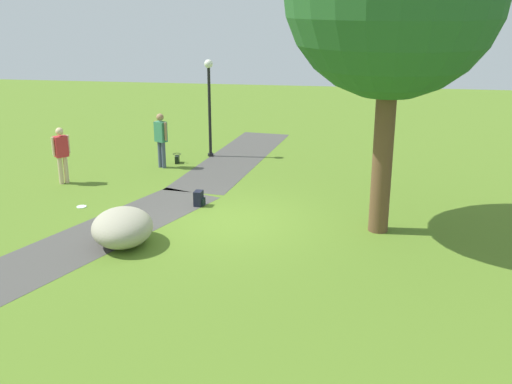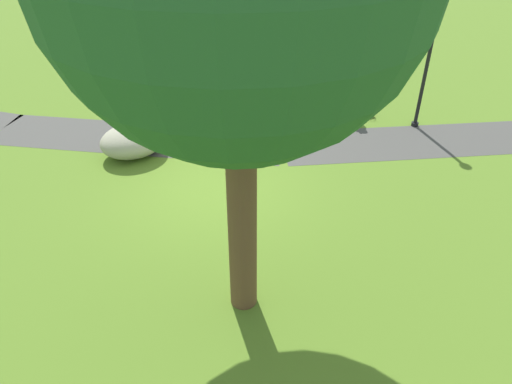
# 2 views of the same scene
# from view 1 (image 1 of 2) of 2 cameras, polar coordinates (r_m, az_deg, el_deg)

# --- Properties ---
(ground_plane) EXTENTS (48.00, 48.00, 0.00)m
(ground_plane) POSITION_cam_1_polar(r_m,az_deg,el_deg) (14.56, -2.17, -2.83)
(ground_plane) COLOR #547724
(footpath_segment_near) EXTENTS (8.17, 2.81, 0.01)m
(footpath_segment_near) POSITION_cam_1_polar(r_m,az_deg,el_deg) (20.40, -1.87, 3.29)
(footpath_segment_near) COLOR #474541
(footpath_segment_near) RESTS_ON ground
(footpath_segment_mid) EXTENTS (8.12, 4.62, 0.01)m
(footpath_segment_mid) POSITION_cam_1_polar(r_m,az_deg,el_deg) (13.98, -15.74, -4.43)
(footpath_segment_mid) COLOR #474541
(footpath_segment_mid) RESTS_ON ground
(lamp_post) EXTENTS (0.28, 0.28, 3.27)m
(lamp_post) POSITION_cam_1_polar(r_m,az_deg,el_deg) (20.25, -4.47, 9.01)
(lamp_post) COLOR black
(lamp_post) RESTS_ON ground
(lawn_boulder) EXTENTS (1.95, 1.73, 0.80)m
(lawn_boulder) POSITION_cam_1_polar(r_m,az_deg,el_deg) (13.42, -12.60, -3.30)
(lawn_boulder) COLOR #A19C84
(lawn_boulder) RESTS_ON ground
(woman_with_handbag) EXTENTS (0.38, 0.47, 1.75)m
(woman_with_handbag) POSITION_cam_1_polar(r_m,az_deg,el_deg) (19.19, -9.05, 5.25)
(woman_with_handbag) COLOR #414B64
(woman_with_handbag) RESTS_ON ground
(man_near_boulder) EXTENTS (0.43, 0.42, 1.66)m
(man_near_boulder) POSITION_cam_1_polar(r_m,az_deg,el_deg) (18.19, -18.04, 3.69)
(man_near_boulder) COLOR beige
(man_near_boulder) RESTS_ON ground
(handbag_on_grass) EXTENTS (0.34, 0.31, 0.31)m
(handbag_on_grass) POSITION_cam_1_polar(r_m,az_deg,el_deg) (19.87, -7.52, 3.15)
(handbag_on_grass) COLOR black
(handbag_on_grass) RESTS_ON ground
(backpack_by_boulder) EXTENTS (0.34, 0.33, 0.40)m
(backpack_by_boulder) POSITION_cam_1_polar(r_m,az_deg,el_deg) (14.03, -12.58, -3.25)
(backpack_by_boulder) COLOR gray
(backpack_by_boulder) RESTS_ON ground
(spare_backpack_on_lawn) EXTENTS (0.29, 0.27, 0.40)m
(spare_backpack_on_lawn) POSITION_cam_1_polar(r_m,az_deg,el_deg) (15.66, -5.46, -0.64)
(spare_backpack_on_lawn) COLOR black
(spare_backpack_on_lawn) RESTS_ON ground
(frisbee_on_grass) EXTENTS (0.25, 0.25, 0.02)m
(frisbee_on_grass) POSITION_cam_1_polar(r_m,az_deg,el_deg) (16.20, -16.28, -1.35)
(frisbee_on_grass) COLOR white
(frisbee_on_grass) RESTS_ON ground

